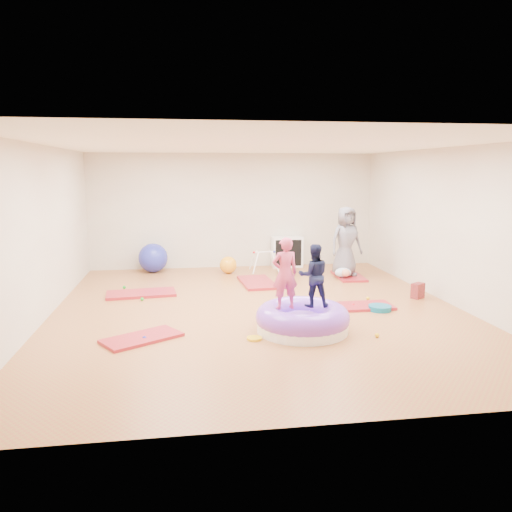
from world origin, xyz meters
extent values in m
cube|color=#A75734|center=(0.00, 0.00, 0.00)|extent=(7.00, 8.00, 0.01)
cube|color=white|center=(0.00, 0.00, 2.80)|extent=(7.00, 8.00, 0.01)
cube|color=silver|center=(0.00, 4.00, 1.40)|extent=(7.00, 0.01, 2.80)
cube|color=silver|center=(0.00, -4.00, 1.40)|extent=(7.00, 0.01, 2.80)
cube|color=silver|center=(-3.50, 0.00, 1.40)|extent=(0.01, 8.00, 2.80)
cube|color=silver|center=(3.50, 0.00, 1.40)|extent=(0.01, 8.00, 2.80)
cube|color=#BB1838|center=(-1.89, -1.26, 0.02)|extent=(1.22, 1.05, 0.05)
cube|color=#BB1838|center=(-2.10, 1.39, 0.03)|extent=(1.37, 0.79, 0.05)
cube|color=#BB1838|center=(0.28, 2.02, 0.03)|extent=(0.74, 1.35, 0.05)
cube|color=#BB1838|center=(1.79, -0.10, 0.02)|extent=(1.16, 0.59, 0.05)
cube|color=#BB1838|center=(2.43, 2.37, 0.02)|extent=(0.64, 1.18, 0.05)
cylinder|color=white|center=(0.48, -1.23, 0.08)|extent=(1.37, 1.37, 0.15)
torus|color=#8245DA|center=(0.48, -1.23, 0.22)|extent=(1.41, 1.41, 0.37)
ellipsoid|color=#8245DA|center=(0.48, -1.23, 0.13)|extent=(0.75, 0.75, 0.34)
imported|color=#D34367|center=(0.21, -1.21, 0.94)|extent=(0.42, 0.30, 1.07)
imported|color=#131735|center=(0.66, -1.15, 0.88)|extent=(0.49, 0.40, 0.95)
imported|color=slate|center=(2.34, 2.35, 0.82)|extent=(0.85, 0.66, 1.55)
ellipsoid|color=silver|center=(2.23, 2.17, 0.15)|extent=(0.37, 0.24, 0.21)
sphere|color=#E79A71|center=(2.23, 1.99, 0.18)|extent=(0.17, 0.17, 0.17)
sphere|color=yellow|center=(0.91, -0.01, 0.03)|extent=(0.07, 0.07, 0.07)
sphere|color=#272FAE|center=(-1.85, -1.31, 0.03)|extent=(0.07, 0.07, 0.07)
sphere|color=yellow|center=(1.48, -1.67, 0.03)|extent=(0.07, 0.07, 0.07)
sphere|color=green|center=(-2.04, 0.93, 0.03)|extent=(0.07, 0.07, 0.07)
sphere|color=green|center=(0.89, 1.51, 0.03)|extent=(0.07, 0.07, 0.07)
sphere|color=yellow|center=(2.12, 0.36, 0.03)|extent=(0.07, 0.07, 0.07)
sphere|color=green|center=(-2.48, 1.95, 0.03)|extent=(0.07, 0.07, 0.07)
sphere|color=red|center=(1.68, -0.06, 0.03)|extent=(0.07, 0.07, 0.07)
sphere|color=#272FAE|center=(-1.97, 3.59, 0.34)|extent=(0.69, 0.69, 0.69)
sphere|color=#FAA21B|center=(-0.23, 3.19, 0.20)|extent=(0.40, 0.40, 0.40)
cylinder|color=white|center=(0.39, 2.99, 0.27)|extent=(0.19, 0.19, 0.50)
cylinder|color=white|center=(0.39, 3.41, 0.27)|extent=(0.19, 0.19, 0.50)
cylinder|color=white|center=(0.86, 2.99, 0.27)|extent=(0.19, 0.19, 0.50)
cylinder|color=white|center=(0.86, 3.41, 0.27)|extent=(0.19, 0.19, 0.50)
cylinder|color=white|center=(0.63, 3.20, 0.48)|extent=(0.48, 0.03, 0.03)
sphere|color=red|center=(0.38, 3.20, 0.48)|extent=(0.06, 0.06, 0.06)
sphere|color=#272FAE|center=(0.87, 3.20, 0.48)|extent=(0.06, 0.06, 0.06)
cube|color=white|center=(1.31, 3.80, 0.38)|extent=(0.75, 0.37, 0.75)
cube|color=black|center=(1.31, 3.62, 0.38)|extent=(0.65, 0.02, 0.65)
cube|color=white|center=(1.31, 3.75, 0.38)|extent=(0.02, 0.26, 0.66)
cube|color=white|center=(1.31, 3.75, 0.38)|extent=(0.66, 0.26, 0.02)
cylinder|color=#0A5E7F|center=(2.07, -0.33, 0.04)|extent=(0.39, 0.39, 0.09)
cube|color=red|center=(3.10, 0.36, 0.15)|extent=(0.30, 0.27, 0.29)
cylinder|color=yellow|center=(-0.29, -1.50, 0.02)|extent=(0.22, 0.22, 0.03)
camera|label=1|loc=(-1.27, -8.25, 2.39)|focal=35.00mm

